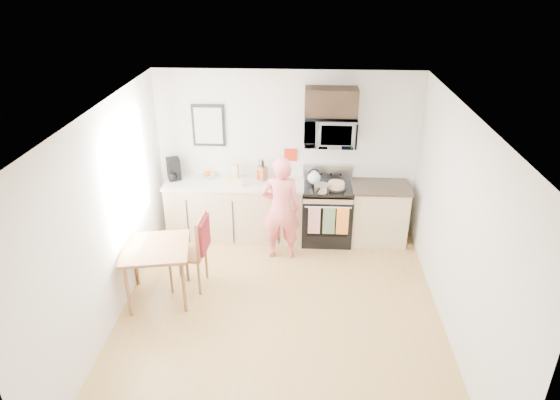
# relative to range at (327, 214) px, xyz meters

# --- Properties ---
(floor) EXTENTS (4.60, 4.60, 0.00)m
(floor) POSITION_rel_range_xyz_m (-0.63, -1.98, -0.44)
(floor) COLOR #AA8641
(floor) RESTS_ON ground
(back_wall) EXTENTS (4.00, 0.04, 2.60)m
(back_wall) POSITION_rel_range_xyz_m (-0.63, 0.32, 0.86)
(back_wall) COLOR white
(back_wall) RESTS_ON floor
(front_wall) EXTENTS (4.00, 0.04, 2.60)m
(front_wall) POSITION_rel_range_xyz_m (-0.63, -4.28, 0.86)
(front_wall) COLOR white
(front_wall) RESTS_ON floor
(left_wall) EXTENTS (0.04, 4.60, 2.60)m
(left_wall) POSITION_rel_range_xyz_m (-2.63, -1.98, 0.86)
(left_wall) COLOR white
(left_wall) RESTS_ON floor
(right_wall) EXTENTS (0.04, 4.60, 2.60)m
(right_wall) POSITION_rel_range_xyz_m (1.37, -1.98, 0.86)
(right_wall) COLOR white
(right_wall) RESTS_ON floor
(ceiling) EXTENTS (4.00, 4.60, 0.04)m
(ceiling) POSITION_rel_range_xyz_m (-0.63, -1.98, 2.16)
(ceiling) COLOR white
(ceiling) RESTS_ON back_wall
(window) EXTENTS (0.06, 1.40, 1.50)m
(window) POSITION_rel_range_xyz_m (-2.59, -1.18, 1.11)
(window) COLOR white
(window) RESTS_ON left_wall
(cabinet_left) EXTENTS (2.10, 0.60, 0.90)m
(cabinet_left) POSITION_rel_range_xyz_m (-1.43, 0.02, 0.01)
(cabinet_left) COLOR tan
(cabinet_left) RESTS_ON floor
(countertop_left) EXTENTS (2.14, 0.64, 0.04)m
(countertop_left) POSITION_rel_range_xyz_m (-1.43, 0.02, 0.48)
(countertop_left) COLOR beige
(countertop_left) RESTS_ON cabinet_left
(cabinet_right) EXTENTS (0.84, 0.60, 0.90)m
(cabinet_right) POSITION_rel_range_xyz_m (0.80, 0.02, 0.01)
(cabinet_right) COLOR tan
(cabinet_right) RESTS_ON floor
(countertop_right) EXTENTS (0.88, 0.64, 0.04)m
(countertop_right) POSITION_rel_range_xyz_m (0.80, 0.02, 0.48)
(countertop_right) COLOR black
(countertop_right) RESTS_ON cabinet_right
(range) EXTENTS (0.76, 0.70, 1.16)m
(range) POSITION_rel_range_xyz_m (0.00, 0.00, 0.00)
(range) COLOR black
(range) RESTS_ON floor
(microwave) EXTENTS (0.76, 0.51, 0.42)m
(microwave) POSITION_rel_range_xyz_m (-0.00, 0.10, 1.32)
(microwave) COLOR #A7A7AC
(microwave) RESTS_ON back_wall
(upper_cabinet) EXTENTS (0.76, 0.35, 0.40)m
(upper_cabinet) POSITION_rel_range_xyz_m (-0.00, 0.15, 1.74)
(upper_cabinet) COLOR black
(upper_cabinet) RESTS_ON back_wall
(wall_art) EXTENTS (0.50, 0.04, 0.65)m
(wall_art) POSITION_rel_range_xyz_m (-1.83, 0.30, 1.31)
(wall_art) COLOR black
(wall_art) RESTS_ON back_wall
(wall_trivet) EXTENTS (0.20, 0.02, 0.20)m
(wall_trivet) POSITION_rel_range_xyz_m (-0.58, 0.31, 0.86)
(wall_trivet) COLOR red
(wall_trivet) RESTS_ON back_wall
(person) EXTENTS (0.59, 0.41, 1.58)m
(person) POSITION_rel_range_xyz_m (-0.69, -0.53, 0.35)
(person) COLOR #D53E3A
(person) RESTS_ON floor
(dining_table) EXTENTS (0.83, 0.83, 0.77)m
(dining_table) POSITION_rel_range_xyz_m (-2.21, -1.64, 0.24)
(dining_table) COLOR brown
(dining_table) RESTS_ON floor
(chair) EXTENTS (0.52, 0.47, 1.06)m
(chair) POSITION_rel_range_xyz_m (-1.73, -1.37, 0.25)
(chair) COLOR brown
(chair) RESTS_ON floor
(knife_block) EXTENTS (0.16, 0.17, 0.22)m
(knife_block) POSITION_rel_range_xyz_m (-1.00, 0.15, 0.61)
(knife_block) COLOR brown
(knife_block) RESTS_ON countertop_left
(utensil_crock) EXTENTS (0.11, 0.11, 0.33)m
(utensil_crock) POSITION_rel_range_xyz_m (-1.04, 0.17, 0.64)
(utensil_crock) COLOR red
(utensil_crock) RESTS_ON countertop_left
(fruit_bowl) EXTENTS (0.20, 0.20, 0.09)m
(fruit_bowl) POSITION_rel_range_xyz_m (-1.85, 0.21, 0.54)
(fruit_bowl) COLOR silver
(fruit_bowl) RESTS_ON countertop_left
(milk_carton) EXTENTS (0.11, 0.11, 0.24)m
(milk_carton) POSITION_rel_range_xyz_m (-1.43, 0.15, 0.63)
(milk_carton) COLOR tan
(milk_carton) RESTS_ON countertop_left
(coffee_maker) EXTENTS (0.26, 0.31, 0.33)m
(coffee_maker) POSITION_rel_range_xyz_m (-2.38, 0.11, 0.66)
(coffee_maker) COLOR black
(coffee_maker) RESTS_ON countertop_left
(bread_bag) EXTENTS (0.28, 0.14, 0.10)m
(bread_bag) POSITION_rel_range_xyz_m (-1.41, -0.09, 0.55)
(bread_bag) COLOR tan
(bread_bag) RESTS_ON countertop_left
(cake) EXTENTS (0.30, 0.30, 0.10)m
(cake) POSITION_rel_range_xyz_m (0.12, -0.09, 0.54)
(cake) COLOR black
(cake) RESTS_ON range
(kettle) EXTENTS (0.20, 0.20, 0.25)m
(kettle) POSITION_rel_range_xyz_m (-0.21, 0.06, 0.60)
(kettle) COLOR silver
(kettle) RESTS_ON range
(pot) EXTENTS (0.22, 0.37, 0.11)m
(pot) POSITION_rel_range_xyz_m (-0.10, -0.22, 0.55)
(pot) COLOR #A7A7AC
(pot) RESTS_ON range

